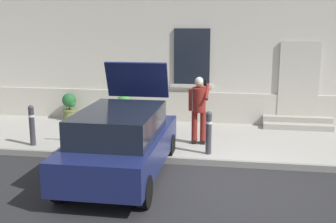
% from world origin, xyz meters
% --- Properties ---
extents(ground_plane, '(80.00, 80.00, 0.00)m').
position_xyz_m(ground_plane, '(0.00, 0.00, 0.00)').
color(ground_plane, '#232326').
extents(sidewalk, '(24.00, 3.60, 0.15)m').
position_xyz_m(sidewalk, '(0.00, 2.80, 0.07)').
color(sidewalk, '#99968E').
rests_on(sidewalk, ground).
extents(curb_edge, '(24.00, 0.12, 0.15)m').
position_xyz_m(curb_edge, '(0.00, 0.94, 0.07)').
color(curb_edge, gray).
rests_on(curb_edge, ground).
extents(building_facade, '(24.00, 1.52, 7.50)m').
position_xyz_m(building_facade, '(0.00, 5.29, 3.73)').
color(building_facade, beige).
rests_on(building_facade, ground).
extents(entrance_stoop, '(2.00, 0.64, 0.32)m').
position_xyz_m(entrance_stoop, '(2.10, 4.33, 0.28)').
color(entrance_stoop, '#9E998E').
rests_on(entrance_stoop, sidewalk).
extents(hatchback_car_navy, '(1.80, 4.07, 2.34)m').
position_xyz_m(hatchback_car_navy, '(-2.06, -0.14, 0.80)').
color(hatchback_car_navy, '#161E4C').
rests_on(hatchback_car_navy, ground).
extents(bollard_near_person, '(0.15, 0.15, 1.04)m').
position_xyz_m(bollard_near_person, '(-0.33, 1.35, 0.71)').
color(bollard_near_person, '#333338').
rests_on(bollard_near_person, sidewalk).
extents(bollard_far_left, '(0.15, 0.15, 1.04)m').
position_xyz_m(bollard_far_left, '(-4.82, 1.35, 0.71)').
color(bollard_far_left, '#333338').
rests_on(bollard_far_left, sidewalk).
extents(person_on_phone, '(0.51, 0.47, 1.75)m').
position_xyz_m(person_on_phone, '(-0.64, 2.15, 1.15)').
color(person_on_phone, maroon).
rests_on(person_on_phone, sidewalk).
extents(planter_olive, '(0.44, 0.44, 0.86)m').
position_xyz_m(planter_olive, '(-4.98, 4.22, 0.61)').
color(planter_olive, '#606B38').
rests_on(planter_olive, sidewalk).
extents(planter_charcoal, '(0.44, 0.44, 0.86)m').
position_xyz_m(planter_charcoal, '(-3.17, 4.21, 0.61)').
color(planter_charcoal, '#2D2D30').
rests_on(planter_charcoal, sidewalk).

